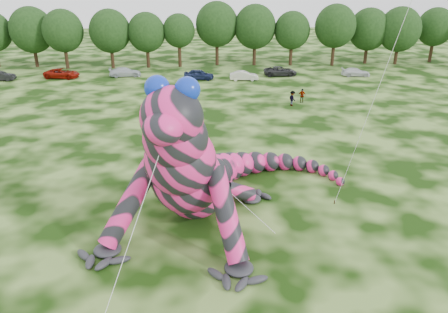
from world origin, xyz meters
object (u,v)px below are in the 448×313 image
at_px(tree_14, 368,36).
at_px(car_1, 0,76).
at_px(tree_5, 33,37).
at_px(tree_10, 217,34).
at_px(tree_13, 335,35).
at_px(tree_15, 399,36).
at_px(car_5, 244,76).
at_px(car_4, 199,74).
at_px(inflatable_gecko, 200,138).
at_px(car_6, 280,71).
at_px(car_2, 62,73).
at_px(car_3, 125,72).
at_px(spectator_2, 292,98).
at_px(tree_12, 292,38).
at_px(tree_9, 179,40).
at_px(spectator_3, 302,96).
at_px(tree_7, 111,39).
at_px(tree_6, 64,39).
at_px(car_7, 356,72).
at_px(tree_11, 255,35).
at_px(spectator_5, 164,144).
at_px(tree_16, 434,35).
at_px(tree_8, 147,40).

distance_m(tree_14, car_1, 59.36).
relative_size(tree_5, tree_10, 0.93).
height_order(tree_13, tree_14, tree_13).
bearing_deg(tree_13, tree_15, 3.25).
bearing_deg(car_5, car_4, 83.62).
distance_m(inflatable_gecko, car_1, 49.52).
xyz_separation_m(tree_10, car_6, (9.39, -9.52, -4.55)).
height_order(car_2, car_3, car_2).
height_order(inflatable_gecko, car_4, inflatable_gecko).
bearing_deg(inflatable_gecko, car_4, 106.14).
bearing_deg(spectator_2, tree_12, -31.66).
relative_size(tree_15, spectator_2, 5.41).
bearing_deg(tree_15, car_2, -170.79).
xyz_separation_m(tree_9, car_6, (15.72, -8.29, -3.64)).
height_order(tree_15, spectator_2, tree_15).
bearing_deg(car_1, tree_13, -82.76).
relative_size(car_1, car_2, 0.80).
relative_size(tree_13, spectator_3, 6.07).
relative_size(tree_9, tree_10, 0.83).
relative_size(tree_7, spectator_3, 5.68).
height_order(tree_5, car_3, tree_5).
height_order(tree_9, tree_14, tree_14).
xyz_separation_m(tree_7, tree_13, (37.21, 0.32, 0.33)).
relative_size(inflatable_gecko, tree_6, 2.03).
distance_m(inflatable_gecko, car_7, 46.85).
height_order(tree_9, car_5, tree_9).
bearing_deg(tree_12, tree_5, 179.07).
bearing_deg(spectator_2, car_3, 30.35).
distance_m(tree_10, car_2, 25.90).
relative_size(tree_9, car_3, 1.83).
xyz_separation_m(tree_11, spectator_2, (1.48, -26.20, -4.14)).
xyz_separation_m(tree_6, tree_9, (18.62, 0.66, -0.41)).
height_order(tree_12, spectator_2, tree_12).
distance_m(tree_7, spectator_5, 41.23).
xyz_separation_m(tree_12, car_2, (-36.21, -8.83, -3.77)).
relative_size(tree_16, car_5, 2.27).
relative_size(car_3, car_7, 1.11).
relative_size(car_4, car_5, 1.07).
xyz_separation_m(inflatable_gecko, spectator_2, (10.71, 24.15, -3.93)).
bearing_deg(tree_16, tree_14, -176.90).
bearing_deg(spectator_5, car_5, 70.51).
distance_m(tree_5, tree_13, 50.27).
height_order(car_5, spectator_3, spectator_3).
xyz_separation_m(tree_16, car_1, (-70.15, -11.79, -4.00)).
relative_size(tree_16, car_3, 1.97).
bearing_deg(spectator_5, car_6, 62.89).
distance_m(car_1, car_7, 52.92).
height_order(tree_8, car_2, tree_8).
relative_size(car_6, car_7, 1.18).
height_order(spectator_5, spectator_3, spectator_5).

